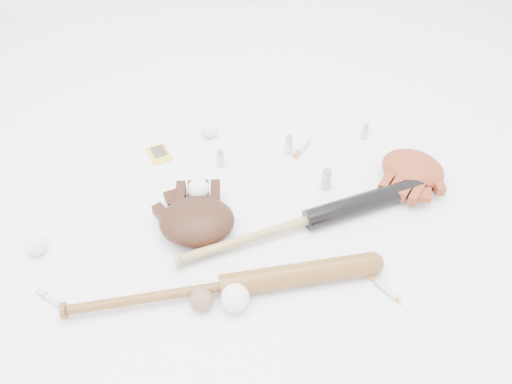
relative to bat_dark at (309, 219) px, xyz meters
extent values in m
plane|color=white|center=(-0.14, 0.09, -0.03)|extent=(3.00, 3.00, 0.00)
cube|color=gold|center=(-0.46, 0.44, -0.03)|extent=(0.10, 0.12, 0.01)
cube|color=white|center=(-0.33, 0.16, -0.01)|extent=(0.09, 0.09, 0.04)
sphere|color=white|center=(-0.33, 0.16, 0.04)|extent=(0.07, 0.07, 0.07)
sphere|color=white|center=(-0.84, 0.05, 0.00)|extent=(0.07, 0.07, 0.07)
sphere|color=white|center=(-0.26, 0.51, 0.00)|extent=(0.07, 0.07, 0.07)
sphere|color=white|center=(-0.28, -0.25, 0.01)|extent=(0.08, 0.08, 0.08)
sphere|color=brown|center=(-0.37, -0.23, 0.00)|extent=(0.07, 0.07, 0.07)
cylinder|color=#A9B3BA|center=(0.01, 0.36, 0.00)|extent=(0.03, 0.03, 0.08)
cylinder|color=#A9B3BA|center=(0.32, 0.39, 0.00)|extent=(0.03, 0.03, 0.07)
cylinder|color=#A9B3BA|center=(-0.24, 0.34, 0.00)|extent=(0.03, 0.03, 0.07)
cylinder|color=#A9B3BA|center=(0.10, 0.16, 0.01)|extent=(0.04, 0.04, 0.08)
camera|label=1|loc=(-0.35, -0.99, 1.20)|focal=35.00mm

